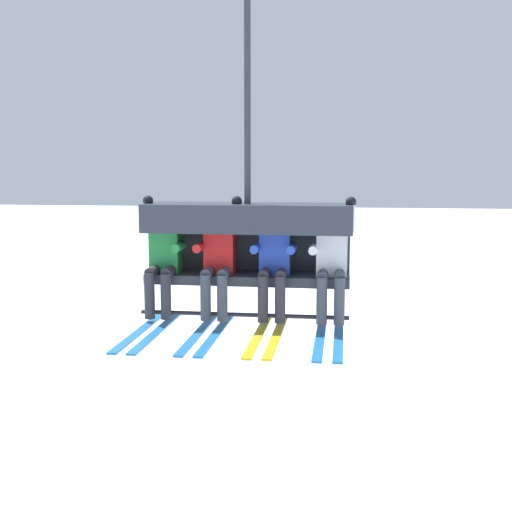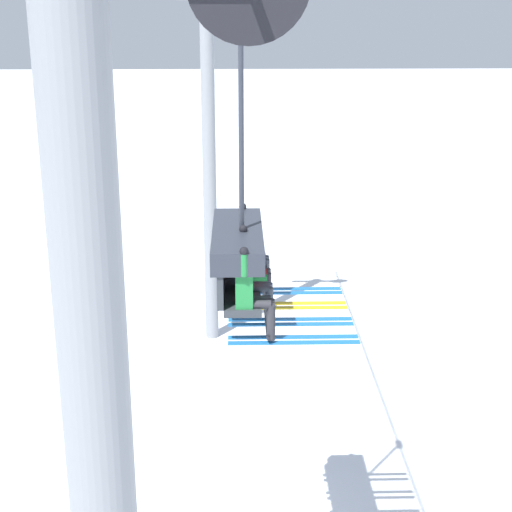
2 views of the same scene
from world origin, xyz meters
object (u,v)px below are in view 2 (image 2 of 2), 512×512
Objects in this scene: skier_green at (254,292)px; skier_white at (251,249)px; lift_tower_far at (210,167)px; chairlift_chair at (237,247)px; skier_red at (253,276)px; skier_blue at (252,263)px.

skier_white is (1.80, 0.00, 0.00)m from skier_green.
skier_green is at bearing -175.29° from lift_tower_far.
chairlift_chair reaches higher than skier_green.
chairlift_chair is 0.98m from skier_white.
skier_red and skier_white have the same top height.
skier_blue is at bearing -0.33° from skier_green.
lift_tower_far reaches higher than skier_red.
skier_blue is at bearing -0.66° from skier_red.
skier_red is (-10.63, -0.93, 0.69)m from lift_tower_far.
skier_red is at bearing 179.34° from skier_blue.
lift_tower_far is 11.29m from skier_green.
lift_tower_far is 10.40m from chairlift_chair.
lift_tower_far is at bearing 4.71° from skier_green.
skier_white is (0.60, 0.01, 0.02)m from skier_blue.
skier_green is 1.00× the size of skier_red.
skier_red is 1.00× the size of skier_white.
lift_tower_far is 10.69m from skier_red.
chairlift_chair reaches higher than skier_white.
lift_tower_far is 5.57× the size of skier_green.
chairlift_chair is at bearing -176.06° from lift_tower_far.
skier_green is at bearing 179.67° from skier_blue.
lift_tower_far is at bearing 5.60° from skier_white.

